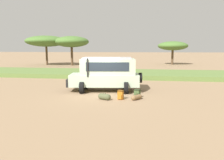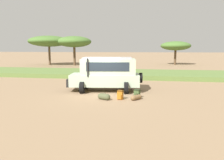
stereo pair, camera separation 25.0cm
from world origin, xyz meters
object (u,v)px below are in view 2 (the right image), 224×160
object	(u,v)px
backpack_cluster_center	(137,94)
duffel_bag_low_black_case	(104,97)
acacia_tree_left_mid	(74,42)
acacia_tree_centre_back	(176,46)
safari_vehicle	(106,73)
duffel_bag_soft_canvas	(136,97)
backpack_beside_front_wheel	(120,95)
acacia_tree_far_left	(49,41)

from	to	relation	value
backpack_cluster_center	duffel_bag_low_black_case	size ratio (longest dim) A/B	0.65
acacia_tree_left_mid	acacia_tree_centre_back	xyz separation A→B (m)	(18.22, 4.84, -0.71)
safari_vehicle	acacia_tree_centre_back	world-z (taller)	acacia_tree_centre_back
backpack_cluster_center	acacia_tree_left_mid	bearing A→B (deg)	117.08
safari_vehicle	duffel_bag_low_black_case	xyz separation A→B (m)	(0.38, -2.75, -1.11)
acacia_tree_left_mid	duffel_bag_low_black_case	bearing A→B (deg)	-67.32
duffel_bag_low_black_case	duffel_bag_soft_canvas	xyz separation A→B (m)	(1.93, 0.29, -0.04)
safari_vehicle	duffel_bag_soft_canvas	xyz separation A→B (m)	(2.31, -2.47, -1.15)
safari_vehicle	backpack_beside_front_wheel	world-z (taller)	safari_vehicle
safari_vehicle	acacia_tree_far_left	bearing A→B (deg)	123.46
acacia_tree_left_mid	acacia_tree_centre_back	bearing A→B (deg)	14.87
backpack_beside_front_wheel	acacia_tree_far_left	bearing A→B (deg)	122.93
backpack_beside_front_wheel	acacia_tree_centre_back	xyz separation A→B (m)	(6.66, 29.99, 3.25)
safari_vehicle	acacia_tree_left_mid	distance (m)	25.00
backpack_cluster_center	acacia_tree_left_mid	world-z (taller)	acacia_tree_left_mid
safari_vehicle	backpack_cluster_center	world-z (taller)	safari_vehicle
backpack_cluster_center	duffel_bag_soft_canvas	xyz separation A→B (m)	(-0.01, -0.56, -0.11)
acacia_tree_left_mid	backpack_cluster_center	bearing A→B (deg)	-62.92
acacia_tree_centre_back	safari_vehicle	bearing A→B (deg)	-106.24
duffel_bag_low_black_case	duffel_bag_soft_canvas	size ratio (longest dim) A/B	1.11
duffel_bag_low_black_case	acacia_tree_left_mid	xyz separation A→B (m)	(-10.61, 25.38, 4.05)
duffel_bag_low_black_case	duffel_bag_soft_canvas	distance (m)	1.95
backpack_beside_front_wheel	duffel_bag_soft_canvas	world-z (taller)	backpack_beside_front_wheel
acacia_tree_far_left	acacia_tree_centre_back	size ratio (longest dim) A/B	1.35
duffel_bag_low_black_case	acacia_tree_left_mid	size ratio (longest dim) A/B	0.13
safari_vehicle	backpack_beside_front_wheel	size ratio (longest dim) A/B	9.72
duffel_bag_soft_canvas	acacia_tree_left_mid	world-z (taller)	acacia_tree_left_mid
safari_vehicle	acacia_tree_left_mid	size ratio (longest dim) A/B	0.88
safari_vehicle	acacia_tree_centre_back	xyz separation A→B (m)	(8.00, 27.46, 2.23)
safari_vehicle	acacia_tree_centre_back	bearing A→B (deg)	73.76
safari_vehicle	duffel_bag_low_black_case	world-z (taller)	safari_vehicle
duffel_bag_low_black_case	safari_vehicle	bearing A→B (deg)	97.91
acacia_tree_far_left	acacia_tree_centre_back	bearing A→B (deg)	10.74
safari_vehicle	acacia_tree_far_left	world-z (taller)	acacia_tree_far_left
backpack_cluster_center	acacia_tree_left_mid	size ratio (longest dim) A/B	0.09
acacia_tree_far_left	safari_vehicle	bearing A→B (deg)	-56.54
backpack_cluster_center	safari_vehicle	bearing A→B (deg)	140.53
backpack_beside_front_wheel	duffel_bag_soft_canvas	xyz separation A→B (m)	(0.97, 0.06, -0.12)
duffel_bag_soft_canvas	acacia_tree_centre_back	xyz separation A→B (m)	(5.69, 29.93, 3.37)
duffel_bag_low_black_case	acacia_tree_centre_back	distance (m)	31.34
duffel_bag_low_black_case	duffel_bag_soft_canvas	world-z (taller)	duffel_bag_low_black_case
acacia_tree_far_left	acacia_tree_centre_back	world-z (taller)	acacia_tree_far_left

